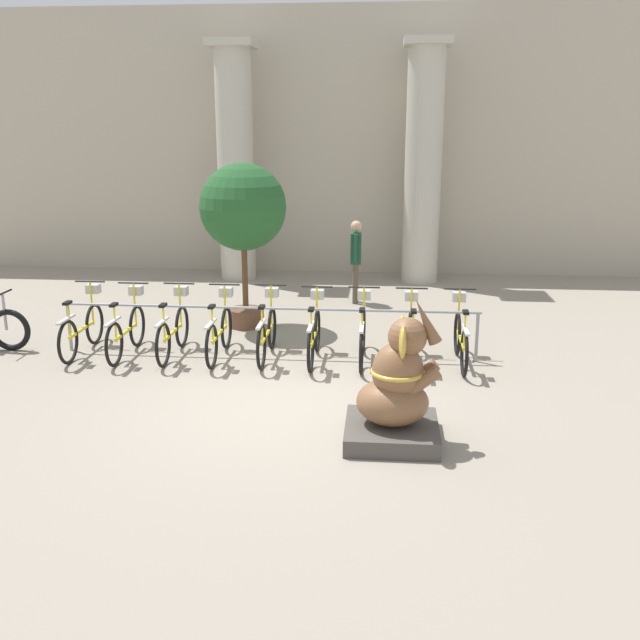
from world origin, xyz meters
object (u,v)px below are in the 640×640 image
at_px(person_pedestrian, 356,254).
at_px(bicycle_2, 173,330).
at_px(bicycle_5, 314,334).
at_px(elephant_statue, 396,393).
at_px(bicycle_1, 127,329).
at_px(bicycle_3, 220,331).
at_px(bicycle_7, 411,336).
at_px(bicycle_4, 267,332).
at_px(bicycle_6, 363,335).
at_px(potted_tree, 243,211).
at_px(bicycle_0, 83,327).
at_px(bicycle_8, 461,337).

bearing_deg(person_pedestrian, bicycle_2, -125.94).
xyz_separation_m(bicycle_5, elephant_statue, (1.17, -2.72, 0.15)).
bearing_deg(elephant_statue, bicycle_1, 145.96).
distance_m(bicycle_3, bicycle_7, 2.87).
bearing_deg(bicycle_1, elephant_statue, -34.04).
distance_m(bicycle_2, bicycle_4, 1.44).
relative_size(bicycle_5, bicycle_6, 1.00).
xyz_separation_m(bicycle_1, bicycle_7, (4.31, 0.01, 0.00)).
relative_size(bicycle_7, potted_tree, 0.59).
height_order(bicycle_0, bicycle_3, same).
distance_m(bicycle_1, person_pedestrian, 4.97).
xyz_separation_m(bicycle_3, potted_tree, (0.06, 1.74, 1.60)).
bearing_deg(potted_tree, bicycle_5, -52.16).
relative_size(bicycle_6, bicycle_8, 1.00).
bearing_deg(person_pedestrian, elephant_statue, -83.71).
relative_size(bicycle_3, elephant_statue, 1.00).
height_order(bicycle_0, bicycle_8, same).
distance_m(bicycle_7, bicycle_8, 0.72).
bearing_deg(bicycle_6, potted_tree, 140.20).
xyz_separation_m(bicycle_5, bicycle_6, (0.72, 0.02, 0.00)).
xyz_separation_m(bicycle_0, elephant_statue, (4.76, -2.78, 0.15)).
bearing_deg(bicycle_5, bicycle_4, 174.68).
height_order(bicycle_7, person_pedestrian, person_pedestrian).
height_order(bicycle_4, bicycle_7, same).
distance_m(bicycle_7, person_pedestrian, 3.80).
height_order(bicycle_5, bicycle_8, same).
height_order(bicycle_8, elephant_statue, elephant_statue).
relative_size(bicycle_8, person_pedestrian, 1.02).
relative_size(bicycle_0, bicycle_3, 1.00).
relative_size(bicycle_5, person_pedestrian, 1.02).
bearing_deg(bicycle_5, potted_tree, 127.84).
bearing_deg(bicycle_1, bicycle_8, 0.23).
distance_m(bicycle_2, elephant_statue, 4.32).
xyz_separation_m(bicycle_5, potted_tree, (-1.37, 1.76, 1.60)).
relative_size(bicycle_2, bicycle_5, 1.00).
distance_m(bicycle_2, bicycle_5, 2.15).
height_order(bicycle_6, person_pedestrian, person_pedestrian).
height_order(bicycle_0, bicycle_5, same).
bearing_deg(bicycle_7, elephant_statue, -95.58).
bearing_deg(bicycle_5, bicycle_6, 1.98).
bearing_deg(bicycle_0, potted_tree, 37.56).
distance_m(elephant_statue, potted_tree, 5.35).
relative_size(bicycle_0, person_pedestrian, 1.02).
bearing_deg(bicycle_3, bicycle_1, -179.23).
xyz_separation_m(bicycle_2, bicycle_8, (4.31, -0.01, 0.00)).
xyz_separation_m(bicycle_6, person_pedestrian, (-0.25, 3.63, 0.57)).
distance_m(bicycle_2, potted_tree, 2.48).
height_order(bicycle_1, elephant_statue, elephant_statue).
height_order(bicycle_3, bicycle_7, same).
height_order(bicycle_3, potted_tree, potted_tree).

